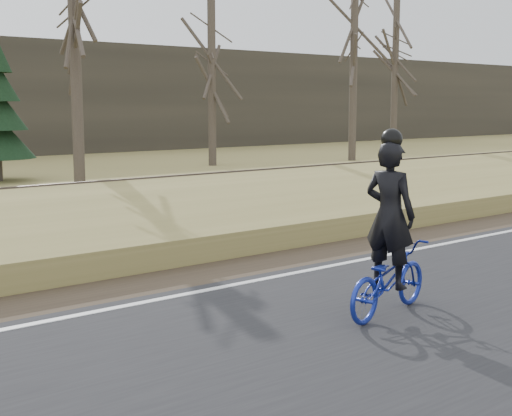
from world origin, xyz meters
TOP-DOWN VIEW (x-y plane):
  - ground at (0.00, 0.00)m, footprint 120.00×120.00m
  - edge_line at (0.00, 0.20)m, footprint 120.00×0.12m
  - shoulder at (0.00, 1.20)m, footprint 120.00×1.60m
  - embankment at (0.00, 4.20)m, footprint 120.00×5.00m
  - ballast at (0.00, 8.00)m, footprint 120.00×3.00m
  - railroad at (0.00, 8.00)m, footprint 120.00×2.40m
  - cyclist at (-5.11, -2.14)m, footprint 1.81×0.94m
  - bare_tree_near_left at (-2.15, 13.27)m, footprint 0.36×0.36m
  - bare_tree_center at (6.12, 17.72)m, footprint 0.36×0.36m
  - bare_tree_right at (12.96, 15.91)m, footprint 0.36×0.36m
  - bare_tree_far_right at (18.79, 18.39)m, footprint 0.36×0.36m

SIDE VIEW (x-z plane):
  - ground at x=0.00m, z-range 0.00..0.00m
  - shoulder at x=0.00m, z-range 0.00..0.04m
  - edge_line at x=0.00m, z-range 0.06..0.07m
  - embankment at x=0.00m, z-range 0.00..0.44m
  - ballast at x=0.00m, z-range 0.00..0.45m
  - railroad at x=0.00m, z-range 0.38..0.67m
  - cyclist at x=-5.11m, z-range -0.34..1.97m
  - bare_tree_center at x=6.12m, z-range 0.00..7.35m
  - bare_tree_near_left at x=-2.15m, z-range 0.00..7.39m
  - bare_tree_right at x=12.96m, z-range 0.00..7.65m
  - bare_tree_far_right at x=18.79m, z-range 0.00..9.05m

